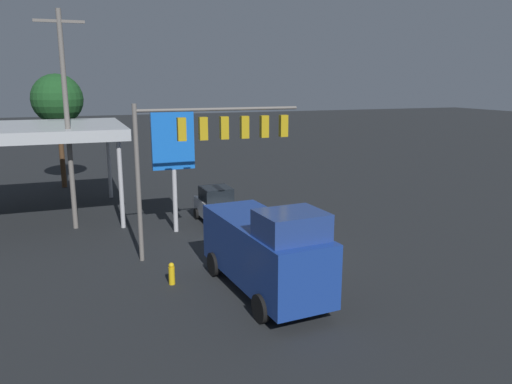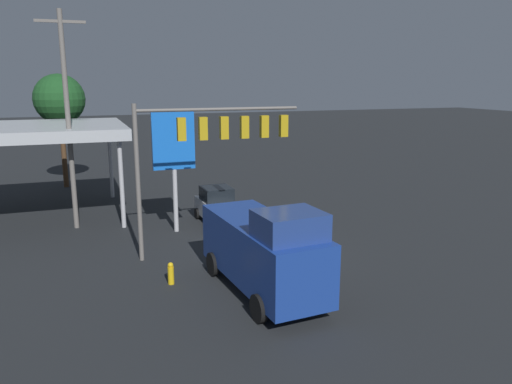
{
  "view_description": "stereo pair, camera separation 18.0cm",
  "coord_description": "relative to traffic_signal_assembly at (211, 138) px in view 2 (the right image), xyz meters",
  "views": [
    {
      "loc": [
        8.06,
        19.4,
        7.73
      ],
      "look_at": [
        0.0,
        -2.0,
        2.61
      ],
      "focal_mm": 35.0,
      "sensor_mm": 36.0,
      "label": 1
    },
    {
      "loc": [
        7.89,
        19.46,
        7.73
      ],
      "look_at": [
        0.0,
        -2.0,
        2.61
      ],
      "focal_mm": 35.0,
      "sensor_mm": 36.0,
      "label": 2
    }
  ],
  "objects": [
    {
      "name": "price_sign",
      "position": [
        0.99,
        -3.73,
        -0.83
      ],
      "size": [
        2.15,
        0.27,
        6.2
      ],
      "color": "#B7B7BC",
      "rests_on": "ground"
    },
    {
      "name": "hatchback_crossing",
      "position": [
        -1.52,
        -4.55,
        -4.33
      ],
      "size": [
        2.06,
        3.85,
        1.97
      ],
      "rotation": [
        0.0,
        0.0,
        1.6
      ],
      "color": "silver",
      "rests_on": "ground"
    },
    {
      "name": "traffic_signal_assembly",
      "position": [
        0.0,
        0.0,
        0.0
      ],
      "size": [
        7.44,
        0.43,
        6.81
      ],
      "color": "slate",
      "rests_on": "ground"
    },
    {
      "name": "street_tree",
      "position": [
        6.46,
        -17.71,
        1.11
      ],
      "size": [
        3.6,
        3.6,
        8.24
      ],
      "color": "#4C331E",
      "rests_on": "ground"
    },
    {
      "name": "gas_station_canopy",
      "position": [
        8.37,
        -9.22,
        -0.31
      ],
      "size": [
        10.93,
        8.82,
        5.31
      ],
      "color": "#B2B7BC",
      "rests_on": "ground"
    },
    {
      "name": "fire_hydrant",
      "position": [
        2.57,
        3.12,
        -4.83
      ],
      "size": [
        0.24,
        0.24,
        0.88
      ],
      "color": "gold",
      "rests_on": "ground"
    },
    {
      "name": "delivery_truck",
      "position": [
        -0.53,
        5.14,
        -3.58
      ],
      "size": [
        2.96,
        6.95,
        3.58
      ],
      "rotation": [
        0.0,
        0.0,
        1.65
      ],
      "color": "navy",
      "rests_on": "ground"
    },
    {
      "name": "utility_pole",
      "position": [
        5.9,
        -6.22,
        0.61
      ],
      "size": [
        2.4,
        0.26,
        11.18
      ],
      "color": "slate",
      "rests_on": "ground"
    },
    {
      "name": "ground_plane",
      "position": [
        -2.15,
        1.84,
        -5.27
      ],
      "size": [
        200.0,
        200.0,
        0.0
      ],
      "primitive_type": "plane",
      "color": "black"
    }
  ]
}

